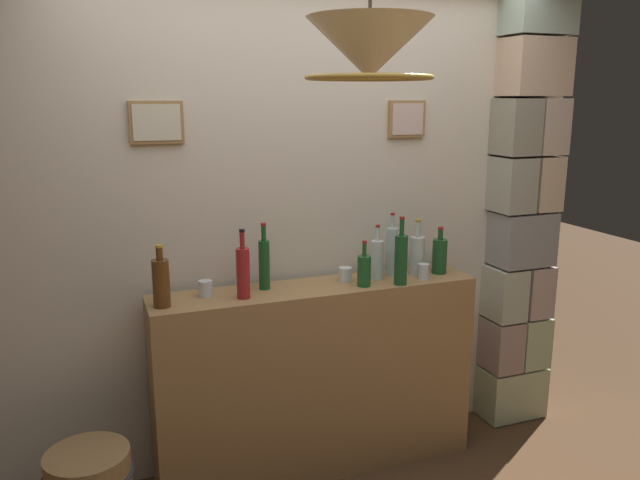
{
  "coord_description": "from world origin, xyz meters",
  "views": [
    {
      "loc": [
        -1.05,
        -1.97,
        1.94
      ],
      "look_at": [
        0.0,
        0.8,
        1.26
      ],
      "focal_mm": 35.07,
      "sensor_mm": 36.0,
      "label": 1
    }
  ],
  "objects_px": {
    "liquor_bottle_vodka": "(392,251)",
    "pendant_lamp": "(369,51)",
    "glass_tumbler_rocks": "(206,288)",
    "glass_tumbler_shot": "(345,274)",
    "liquor_bottle_whiskey": "(161,282)",
    "liquor_bottle_bourbon": "(377,259)",
    "liquor_bottle_amaro": "(401,259)",
    "glass_tumbler_highball": "(423,271)",
    "liquor_bottle_mezcal": "(243,272)",
    "liquor_bottle_gin": "(417,254)",
    "liquor_bottle_scotch": "(440,255)",
    "liquor_bottle_tequila": "(364,270)",
    "liquor_bottle_sherry": "(264,263)"
  },
  "relations": [
    {
      "from": "liquor_bottle_sherry",
      "to": "liquor_bottle_amaro",
      "type": "height_order",
      "value": "liquor_bottle_amaro"
    },
    {
      "from": "glass_tumbler_highball",
      "to": "liquor_bottle_sherry",
      "type": "bearing_deg",
      "value": 171.22
    },
    {
      "from": "liquor_bottle_vodka",
      "to": "glass_tumbler_shot",
      "type": "height_order",
      "value": "liquor_bottle_vodka"
    },
    {
      "from": "liquor_bottle_bourbon",
      "to": "liquor_bottle_sherry",
      "type": "bearing_deg",
      "value": 176.22
    },
    {
      "from": "liquor_bottle_mezcal",
      "to": "pendant_lamp",
      "type": "height_order",
      "value": "pendant_lamp"
    },
    {
      "from": "liquor_bottle_mezcal",
      "to": "liquor_bottle_bourbon",
      "type": "bearing_deg",
      "value": 4.97
    },
    {
      "from": "liquor_bottle_vodka",
      "to": "liquor_bottle_tequila",
      "type": "bearing_deg",
      "value": -150.16
    },
    {
      "from": "liquor_bottle_gin",
      "to": "liquor_bottle_scotch",
      "type": "bearing_deg",
      "value": -11.19
    },
    {
      "from": "liquor_bottle_amaro",
      "to": "glass_tumbler_shot",
      "type": "xyz_separation_m",
      "value": [
        -0.24,
        0.15,
        -0.1
      ]
    },
    {
      "from": "liquor_bottle_whiskey",
      "to": "liquor_bottle_tequila",
      "type": "bearing_deg",
      "value": -1.89
    },
    {
      "from": "liquor_bottle_sherry",
      "to": "liquor_bottle_whiskey",
      "type": "relative_size",
      "value": 1.15
    },
    {
      "from": "glass_tumbler_rocks",
      "to": "pendant_lamp",
      "type": "xyz_separation_m",
      "value": [
        0.4,
        -0.95,
        1.04
      ]
    },
    {
      "from": "liquor_bottle_amaro",
      "to": "liquor_bottle_gin",
      "type": "height_order",
      "value": "liquor_bottle_amaro"
    },
    {
      "from": "glass_tumbler_highball",
      "to": "glass_tumbler_shot",
      "type": "distance_m",
      "value": 0.41
    },
    {
      "from": "liquor_bottle_tequila",
      "to": "glass_tumbler_shot",
      "type": "bearing_deg",
      "value": 116.4
    },
    {
      "from": "liquor_bottle_sherry",
      "to": "liquor_bottle_bourbon",
      "type": "xyz_separation_m",
      "value": [
        0.6,
        -0.04,
        -0.03
      ]
    },
    {
      "from": "liquor_bottle_tequila",
      "to": "liquor_bottle_bourbon",
      "type": "distance_m",
      "value": 0.15
    },
    {
      "from": "liquor_bottle_sherry",
      "to": "liquor_bottle_bourbon",
      "type": "distance_m",
      "value": 0.6
    },
    {
      "from": "liquor_bottle_vodka",
      "to": "pendant_lamp",
      "type": "relative_size",
      "value": 0.61
    },
    {
      "from": "liquor_bottle_scotch",
      "to": "liquor_bottle_mezcal",
      "type": "relative_size",
      "value": 0.76
    },
    {
      "from": "liquor_bottle_bourbon",
      "to": "glass_tumbler_highball",
      "type": "distance_m",
      "value": 0.25
    },
    {
      "from": "liquor_bottle_scotch",
      "to": "liquor_bottle_bourbon",
      "type": "bearing_deg",
      "value": 177.4
    },
    {
      "from": "liquor_bottle_tequila",
      "to": "liquor_bottle_mezcal",
      "type": "distance_m",
      "value": 0.62
    },
    {
      "from": "liquor_bottle_whiskey",
      "to": "liquor_bottle_vodka",
      "type": "bearing_deg",
      "value": 4.36
    },
    {
      "from": "liquor_bottle_bourbon",
      "to": "liquor_bottle_amaro",
      "type": "bearing_deg",
      "value": -61.17
    },
    {
      "from": "liquor_bottle_whiskey",
      "to": "pendant_lamp",
      "type": "distance_m",
      "value": 1.43
    },
    {
      "from": "glass_tumbler_rocks",
      "to": "liquor_bottle_sherry",
      "type": "bearing_deg",
      "value": 2.67
    },
    {
      "from": "liquor_bottle_gin",
      "to": "liquor_bottle_mezcal",
      "type": "bearing_deg",
      "value": -175.78
    },
    {
      "from": "liquor_bottle_amaro",
      "to": "glass_tumbler_rocks",
      "type": "distance_m",
      "value": 0.98
    },
    {
      "from": "liquor_bottle_mezcal",
      "to": "glass_tumbler_highball",
      "type": "height_order",
      "value": "liquor_bottle_mezcal"
    },
    {
      "from": "liquor_bottle_mezcal",
      "to": "glass_tumbler_shot",
      "type": "relative_size",
      "value": 4.55
    },
    {
      "from": "liquor_bottle_vodka",
      "to": "liquor_bottle_mezcal",
      "type": "xyz_separation_m",
      "value": [
        -0.83,
        -0.1,
        -0.01
      ]
    },
    {
      "from": "glass_tumbler_rocks",
      "to": "glass_tumbler_highball",
      "type": "xyz_separation_m",
      "value": [
        1.12,
        -0.11,
        0.0
      ]
    },
    {
      "from": "liquor_bottle_mezcal",
      "to": "glass_tumbler_rocks",
      "type": "distance_m",
      "value": 0.21
    },
    {
      "from": "liquor_bottle_mezcal",
      "to": "liquor_bottle_gin",
      "type": "relative_size",
      "value": 1.11
    },
    {
      "from": "liquor_bottle_bourbon",
      "to": "glass_tumbler_shot",
      "type": "distance_m",
      "value": 0.19
    },
    {
      "from": "glass_tumbler_rocks",
      "to": "glass_tumbler_shot",
      "type": "height_order",
      "value": "glass_tumbler_rocks"
    },
    {
      "from": "liquor_bottle_mezcal",
      "to": "glass_tumbler_highball",
      "type": "bearing_deg",
      "value": -1.46
    },
    {
      "from": "liquor_bottle_tequila",
      "to": "liquor_bottle_bourbon",
      "type": "xyz_separation_m",
      "value": [
        0.12,
        0.09,
        0.02
      ]
    },
    {
      "from": "liquor_bottle_scotch",
      "to": "liquor_bottle_mezcal",
      "type": "height_order",
      "value": "liquor_bottle_mezcal"
    },
    {
      "from": "liquor_bottle_vodka",
      "to": "liquor_bottle_scotch",
      "type": "xyz_separation_m",
      "value": [
        0.26,
        -0.05,
        -0.04
      ]
    },
    {
      "from": "liquor_bottle_scotch",
      "to": "liquor_bottle_mezcal",
      "type": "xyz_separation_m",
      "value": [
        -1.09,
        -0.05,
        0.03
      ]
    },
    {
      "from": "liquor_bottle_tequila",
      "to": "glass_tumbler_shot",
      "type": "xyz_separation_m",
      "value": [
        -0.05,
        0.11,
        -0.05
      ]
    },
    {
      "from": "liquor_bottle_scotch",
      "to": "glass_tumbler_rocks",
      "type": "height_order",
      "value": "liquor_bottle_scotch"
    },
    {
      "from": "liquor_bottle_amaro",
      "to": "liquor_bottle_tequila",
      "type": "height_order",
      "value": "liquor_bottle_amaro"
    },
    {
      "from": "liquor_bottle_whiskey",
      "to": "liquor_bottle_bourbon",
      "type": "xyz_separation_m",
      "value": [
        1.11,
        0.06,
        -0.01
      ]
    },
    {
      "from": "liquor_bottle_vodka",
      "to": "liquor_bottle_bourbon",
      "type": "xyz_separation_m",
      "value": [
        -0.1,
        -0.03,
        -0.03
      ]
    },
    {
      "from": "liquor_bottle_scotch",
      "to": "liquor_bottle_tequila",
      "type": "xyz_separation_m",
      "value": [
        -0.48,
        -0.07,
        -0.01
      ]
    },
    {
      "from": "pendant_lamp",
      "to": "liquor_bottle_whiskey",
      "type": "bearing_deg",
      "value": 125.11
    },
    {
      "from": "liquor_bottle_mezcal",
      "to": "pendant_lamp",
      "type": "distance_m",
      "value": 1.3
    }
  ]
}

